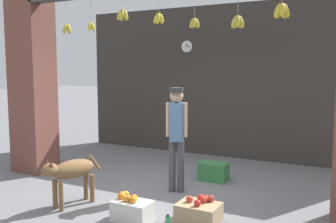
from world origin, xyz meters
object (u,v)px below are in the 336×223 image
object	(u,v)px
shopkeeper	(177,131)
wall_clock	(187,46)
produce_box_green	(214,172)
fruit_crate_apples	(199,211)
fruit_crate_oranges	(132,209)
dog	(71,172)

from	to	relation	value
shopkeeper	wall_clock	bearing A→B (deg)	-84.85
produce_box_green	fruit_crate_apples	bearing A→B (deg)	-75.16
produce_box_green	wall_clock	distance (m)	3.26
shopkeeper	wall_clock	xyz separation A→B (m)	(-1.05, 2.68, 1.50)
fruit_crate_oranges	fruit_crate_apples	bearing A→B (deg)	25.53
fruit_crate_oranges	wall_clock	bearing A→B (deg)	104.82
fruit_crate_apples	wall_clock	distance (m)	4.70
fruit_crate_oranges	wall_clock	world-z (taller)	wall_clock
dog	fruit_crate_oranges	bearing A→B (deg)	103.12
fruit_crate_oranges	produce_box_green	distance (m)	2.20
fruit_crate_apples	produce_box_green	size ratio (longest dim) A/B	1.09
shopkeeper	produce_box_green	bearing A→B (deg)	-126.52
dog	produce_box_green	xyz separation A→B (m)	(1.38, 2.12, -0.34)
wall_clock	shopkeeper	bearing A→B (deg)	-68.52
fruit_crate_oranges	dog	bearing A→B (deg)	177.17
shopkeeper	fruit_crate_apples	xyz separation A→B (m)	(0.79, -0.94, -0.86)
fruit_crate_oranges	produce_box_green	world-z (taller)	fruit_crate_oranges
shopkeeper	wall_clock	world-z (taller)	wall_clock
wall_clock	produce_box_green	bearing A→B (deg)	-53.12
wall_clock	fruit_crate_apples	bearing A→B (deg)	-63.01
shopkeeper	wall_clock	size ratio (longest dim) A/B	5.90
dog	wall_clock	size ratio (longest dim) A/B	3.41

